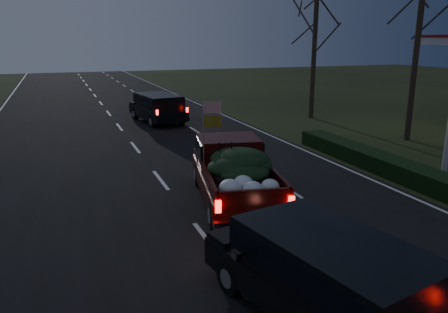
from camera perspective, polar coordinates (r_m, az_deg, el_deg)
name	(u,v)px	position (r m, az deg, el deg)	size (l,w,h in m)	color
ground	(208,242)	(10.57, -2.08, -11.08)	(120.00, 120.00, 0.00)	black
road_asphalt	(208,241)	(10.56, -2.08, -11.03)	(14.00, 120.00, 0.02)	black
hedge_row	(386,165)	(16.74, 20.42, -1.01)	(1.00, 10.00, 0.60)	black
bare_tree_mid	(422,0)	(22.36, 24.46, 18.11)	(3.60, 3.60, 8.50)	black
bare_tree_far	(315,30)	(27.21, 11.83, 15.93)	(3.60, 3.60, 7.00)	black
pickup_truck	(234,169)	(12.70, 1.32, -1.68)	(2.88, 5.36, 2.66)	#3B0A08
lead_suv	(158,105)	(25.54, -8.64, 6.63)	(2.57, 4.84, 1.32)	black
rear_suv	(327,271)	(7.58, 13.27, -14.36)	(2.73, 4.78, 1.29)	black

